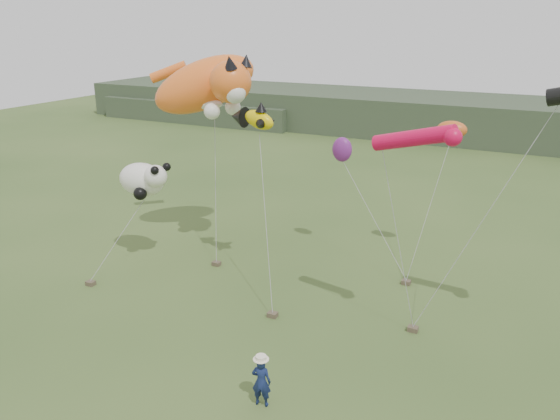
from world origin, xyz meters
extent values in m
plane|color=#385123|center=(0.00, 0.00, 0.00)|extent=(120.00, 120.00, 0.00)
cube|color=#2D3D28|center=(0.00, 45.00, 2.00)|extent=(90.00, 12.00, 4.00)
cube|color=#2D3D28|center=(-30.00, 42.00, 1.25)|extent=(25.00, 8.00, 2.50)
imported|color=#14204B|center=(1.30, -1.94, 0.85)|extent=(0.69, 0.52, 1.71)
cube|color=brown|center=(-5.65, 6.29, 0.10)|extent=(0.39, 0.31, 0.20)
cube|color=brown|center=(-0.86, 3.06, 0.10)|extent=(0.39, 0.31, 0.20)
cube|color=brown|center=(4.60, 4.52, 0.10)|extent=(0.39, 0.31, 0.20)
cube|color=brown|center=(-9.69, 1.89, 0.10)|extent=(0.39, 0.31, 0.20)
cube|color=brown|center=(3.36, 8.43, 0.10)|extent=(0.39, 0.31, 0.20)
ellipsoid|color=orange|center=(-7.53, 8.73, 8.54)|extent=(6.10, 5.26, 4.09)
sphere|color=orange|center=(-5.35, 7.64, 8.87)|extent=(1.97, 1.97, 1.97)
cone|color=black|center=(-5.02, 7.09, 9.79)|extent=(0.61, 0.75, 0.74)
cone|color=black|center=(-4.80, 8.18, 9.79)|extent=(0.61, 0.71, 0.70)
sphere|color=white|center=(-4.91, 7.31, 8.43)|extent=(0.98, 0.98, 0.98)
ellipsoid|color=white|center=(-7.31, 8.40, 7.66)|extent=(1.92, 0.96, 0.60)
sphere|color=white|center=(-6.00, 6.98, 7.55)|extent=(0.77, 0.77, 0.77)
sphere|color=white|center=(-5.78, 8.51, 7.55)|extent=(0.77, 0.77, 0.77)
cylinder|color=orange|center=(-10.37, 9.61, 8.97)|extent=(2.04, 1.49, 1.19)
ellipsoid|color=#DFC005|center=(-2.95, 5.98, 7.54)|extent=(1.62, 0.76, 1.08)
cone|color=black|center=(-4.18, 6.29, 7.54)|extent=(0.80, 0.98, 0.92)
cone|color=black|center=(-2.85, 5.98, 8.10)|extent=(0.51, 0.51, 0.41)
cone|color=black|center=(-2.64, 5.47, 7.44)|extent=(0.54, 0.57, 0.41)
cone|color=black|center=(-2.64, 6.49, 7.44)|extent=(0.54, 0.57, 0.41)
cylinder|color=#D2073C|center=(4.15, 3.90, 7.77)|extent=(3.10, 1.33, 1.31)
sphere|color=#D2073C|center=(5.51, 3.41, 8.02)|extent=(0.60, 0.60, 0.60)
ellipsoid|color=white|center=(-9.20, 5.42, 4.23)|extent=(2.45, 1.64, 1.64)
sphere|color=white|center=(-8.11, 5.14, 4.60)|extent=(1.09, 1.09, 1.09)
sphere|color=black|center=(-7.84, 4.78, 5.01)|extent=(0.40, 0.40, 0.40)
sphere|color=black|center=(-7.75, 5.55, 5.01)|extent=(0.40, 0.40, 0.40)
sphere|color=black|center=(-8.75, 4.69, 3.78)|extent=(0.64, 0.64, 0.64)
sphere|color=black|center=(-9.93, 5.69, 3.87)|extent=(0.64, 0.64, 0.64)
ellipsoid|color=#CA571C|center=(4.18, 11.82, 6.72)|extent=(1.40, 0.82, 0.82)
ellipsoid|color=#702078|center=(-0.78, 10.58, 5.52)|extent=(1.01, 0.67, 1.24)
camera|label=1|loc=(8.19, -14.57, 11.54)|focal=35.00mm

